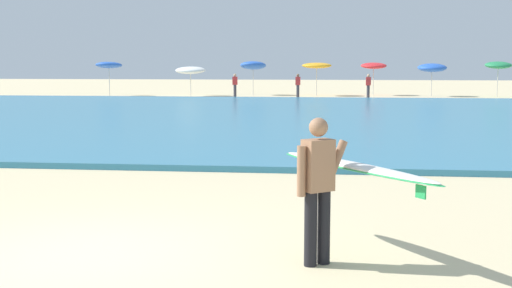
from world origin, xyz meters
TOP-DOWN VIEW (x-y plane):
  - ground_plane at (0.00, 0.00)m, footprint 160.00×160.00m
  - sea at (0.00, 20.15)m, footprint 120.00×28.00m
  - surfer_with_board at (2.99, 0.05)m, footprint 1.99×2.56m
  - beach_umbrella_0 at (-12.42, 36.85)m, footprint 1.83×1.85m
  - beach_umbrella_1 at (-6.74, 37.35)m, footprint 2.10×2.13m
  - beach_umbrella_2 at (-2.57, 39.20)m, footprint 1.85×1.90m
  - beach_umbrella_3 at (1.98, 38.73)m, footprint 2.07×2.08m
  - beach_umbrella_4 at (5.98, 39.72)m, footprint 1.82×1.85m
  - beach_umbrella_5 at (9.88, 38.73)m, footprint 1.97×2.01m
  - beach_umbrella_6 at (14.09, 37.97)m, footprint 1.74×1.78m
  - beachgoer_near_row_left at (-3.44, 36.08)m, footprint 0.32×0.20m
  - beachgoer_near_row_mid at (0.80, 35.96)m, footprint 0.32×0.20m
  - beachgoer_near_row_right at (5.41, 35.89)m, footprint 0.32×0.20m

SIDE VIEW (x-z plane):
  - ground_plane at x=0.00m, z-range 0.00..0.00m
  - sea at x=0.00m, z-range 0.00..0.14m
  - beachgoer_near_row_left at x=-3.44m, z-range 0.05..1.63m
  - beachgoer_near_row_mid at x=0.80m, z-range 0.05..1.63m
  - beachgoer_near_row_right at x=5.41m, z-range 0.05..1.63m
  - surfer_with_board at x=2.99m, z-range 0.17..1.90m
  - beach_umbrella_1 at x=-6.74m, z-range 0.74..2.84m
  - beach_umbrella_5 at x=9.88m, z-range 0.80..3.12m
  - beach_umbrella_4 at x=5.98m, z-range 0.90..3.29m
  - beach_umbrella_3 at x=1.98m, z-range 0.93..3.28m
  - beach_umbrella_2 at x=-2.57m, z-range 0.87..3.35m
  - beach_umbrella_0 at x=-12.42m, z-range 0.93..3.36m
  - beach_umbrella_6 at x=14.09m, z-range 0.92..3.37m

